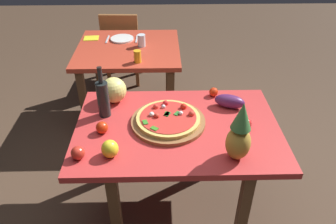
% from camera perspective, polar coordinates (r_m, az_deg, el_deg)
% --- Properties ---
extents(ground_plane, '(10.00, 10.00, 0.00)m').
position_cam_1_polar(ground_plane, '(2.51, 1.39, -15.89)').
color(ground_plane, '#4C3828').
extents(display_table, '(1.25, 0.84, 0.73)m').
position_cam_1_polar(display_table, '(2.05, 1.64, -4.47)').
color(display_table, brown).
rests_on(display_table, ground_plane).
extents(background_table, '(0.94, 0.86, 0.73)m').
position_cam_1_polar(background_table, '(3.11, -6.86, 9.41)').
color(background_table, brown).
rests_on(background_table, ground_plane).
extents(dining_chair, '(0.42, 0.42, 0.85)m').
position_cam_1_polar(dining_chair, '(3.77, -8.06, 11.67)').
color(dining_chair, brown).
rests_on(dining_chair, ground_plane).
extents(pizza_board, '(0.46, 0.46, 0.02)m').
position_cam_1_polar(pizza_board, '(2.01, 0.03, -1.69)').
color(pizza_board, brown).
rests_on(pizza_board, display_table).
extents(pizza, '(0.39, 0.39, 0.06)m').
position_cam_1_polar(pizza, '(2.00, 0.07, -0.99)').
color(pizza, '#D8B557').
rests_on(pizza, pizza_board).
extents(wine_bottle, '(0.08, 0.08, 0.34)m').
position_cam_1_polar(wine_bottle, '(2.06, -11.27, 2.39)').
color(wine_bottle, black).
rests_on(wine_bottle, display_table).
extents(pineapple_left, '(0.13, 0.13, 0.35)m').
position_cam_1_polar(pineapple_left, '(1.72, 12.37, -3.86)').
color(pineapple_left, gold).
rests_on(pineapple_left, display_table).
extents(melon, '(0.17, 0.17, 0.17)m').
position_cam_1_polar(melon, '(2.22, -9.48, 3.81)').
color(melon, '#E2D770').
rests_on(melon, display_table).
extents(bell_pepper, '(0.09, 0.09, 0.10)m').
position_cam_1_polar(bell_pepper, '(1.79, -10.12, -6.36)').
color(bell_pepper, yellow).
rests_on(bell_pepper, display_table).
extents(eggplant, '(0.22, 0.15, 0.09)m').
position_cam_1_polar(eggplant, '(2.18, 10.71, 1.85)').
color(eggplant, '#522255').
rests_on(eggplant, display_table).
extents(tomato_near_board, '(0.07, 0.07, 0.07)m').
position_cam_1_polar(tomato_near_board, '(2.01, 13.43, -1.98)').
color(tomato_near_board, red).
rests_on(tomato_near_board, display_table).
extents(tomato_beside_pepper, '(0.08, 0.08, 0.08)m').
position_cam_1_polar(tomato_beside_pepper, '(1.82, -15.48, -6.90)').
color(tomato_beside_pepper, red).
rests_on(tomato_beside_pepper, display_table).
extents(tomato_at_corner, '(0.06, 0.06, 0.06)m').
position_cam_1_polar(tomato_at_corner, '(2.29, 7.98, 3.49)').
color(tomato_at_corner, red).
rests_on(tomato_at_corner, display_table).
extents(tomato_by_bottle, '(0.07, 0.07, 0.07)m').
position_cam_1_polar(tomato_by_bottle, '(1.96, -11.46, -2.69)').
color(tomato_by_bottle, red).
rests_on(tomato_by_bottle, display_table).
extents(drinking_glass_juice, '(0.06, 0.06, 0.10)m').
position_cam_1_polar(drinking_glass_juice, '(2.75, -5.35, 9.65)').
color(drinking_glass_juice, gold).
rests_on(drinking_glass_juice, background_table).
extents(drinking_glass_water, '(0.07, 0.07, 0.11)m').
position_cam_1_polar(drinking_glass_water, '(3.05, -4.65, 12.35)').
color(drinking_glass_water, silver).
rests_on(drinking_glass_water, background_table).
extents(dinner_plate, '(0.22, 0.22, 0.02)m').
position_cam_1_polar(dinner_plate, '(3.23, -8.03, 12.56)').
color(dinner_plate, white).
rests_on(dinner_plate, background_table).
extents(fork_utensil, '(0.02, 0.18, 0.01)m').
position_cam_1_polar(fork_utensil, '(3.25, -10.53, 12.39)').
color(fork_utensil, silver).
rests_on(fork_utensil, background_table).
extents(knife_utensil, '(0.02, 0.18, 0.01)m').
position_cam_1_polar(knife_utensil, '(3.22, -5.49, 12.58)').
color(knife_utensil, silver).
rests_on(knife_utensil, background_table).
extents(napkin_folded, '(0.15, 0.13, 0.01)m').
position_cam_1_polar(napkin_folded, '(3.31, -13.26, 12.45)').
color(napkin_folded, yellow).
rests_on(napkin_folded, background_table).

